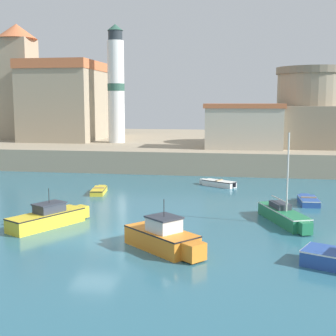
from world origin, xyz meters
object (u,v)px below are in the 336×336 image
Objects in this scene: harbor_shed_near_wharf at (244,126)px; motorboat_yellow_7 at (49,217)px; fortress at (312,117)px; dinghy_yellow_5 at (99,190)px; lighthouse at (116,86)px; dinghy_blue_1 at (308,200)px; dinghy_white_2 at (218,183)px; motorboat_orange_4 at (164,237)px; sailboat_green_6 at (284,215)px; church at (64,97)px.

motorboat_yellow_7 is at bearing -113.76° from harbor_shed_near_wharf.
dinghy_yellow_5 is at bearing -132.69° from fortress.
lighthouse is at bearing -178.68° from fortress.
dinghy_white_2 is (-7.04, 6.31, 0.02)m from dinghy_blue_1.
fortress is (3.10, 22.84, 5.49)m from dinghy_blue_1.
dinghy_white_2 is at bearing -121.54° from fortress.
motorboat_orange_4 is at bearing -60.39° from dinghy_yellow_5.
sailboat_green_6 reaches higher than dinghy_blue_1.
fortress reaches higher than motorboat_orange_4.
motorboat_orange_4 reaches higher than dinghy_white_2.
dinghy_yellow_5 is 16.19m from sailboat_green_6.
dinghy_white_2 is 0.40× the size of harbor_shed_near_wharf.
dinghy_white_2 is at bearing 58.49° from motorboat_yellow_7.
sailboat_green_6 is 0.66× the size of harbor_shed_near_wharf.
lighthouse is (-13.85, 15.98, 9.24)m from dinghy_white_2.
fortress is at bearing 35.01° from harbor_shed_near_wharf.
fortress is (19.76, 21.43, 5.51)m from dinghy_yellow_5.
lighthouse is (-18.66, 28.22, 9.02)m from sailboat_green_6.
dinghy_blue_1 is 0.95× the size of dinghy_white_2.
sailboat_green_6 reaches higher than dinghy_white_2.
dinghy_blue_1 is 6.35m from sailboat_green_6.
motorboat_yellow_7 reaches higher than dinghy_yellow_5.
motorboat_yellow_7 is 0.42× the size of fortress.
harbor_shed_near_wharf is (-8.00, -5.60, -0.87)m from fortress.
sailboat_green_6 is 0.34× the size of church.
harbor_shed_near_wharf is (11.76, 15.82, 4.65)m from dinghy_yellow_5.
sailboat_green_6 is (14.42, -7.35, 0.26)m from dinghy_yellow_5.
motorboat_yellow_7 is 0.62× the size of harbor_shed_near_wharf.
dinghy_blue_1 is 41.58m from church.
fortress reaches higher than harbor_shed_near_wharf.
harbor_shed_near_wharf reaches higher than dinghy_blue_1.
dinghy_yellow_5 is at bearing 119.61° from motorboat_orange_4.
sailboat_green_6 is at bearing -50.52° from church.
motorboat_orange_4 reaches higher than dinghy_blue_1.
dinghy_blue_1 is 0.61× the size of motorboat_yellow_7.
harbor_shed_near_wharf is at bearing -22.70° from church.
dinghy_white_2 is at bearing -101.11° from harbor_shed_near_wharf.
lighthouse is at bearing 109.23° from motorboat_orange_4.
motorboat_yellow_7 is 29.11m from harbor_shed_near_wharf.
dinghy_white_2 is 0.21× the size of church.
sailboat_green_6 reaches higher than motorboat_yellow_7.
harbor_shed_near_wharf is at bearing 66.24° from motorboat_yellow_7.
motorboat_yellow_7 is at bearing -82.02° from lighthouse.
lighthouse is at bearing 162.48° from harbor_shed_near_wharf.
dinghy_white_2 is 18.09m from motorboat_yellow_7.
dinghy_yellow_5 is at bearing -63.16° from church.
dinghy_yellow_5 is at bearing 153.00° from sailboat_green_6.
harbor_shed_near_wharf is (-2.66, 23.17, 4.38)m from sailboat_green_6.
dinghy_blue_1 is at bearing 69.33° from sailboat_green_6.
lighthouse is (-4.24, 20.87, 9.29)m from dinghy_yellow_5.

